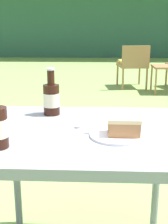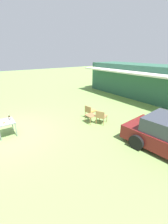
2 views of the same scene
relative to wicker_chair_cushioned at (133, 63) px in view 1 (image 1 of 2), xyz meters
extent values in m
cube|color=#2D5B47|center=(-0.86, 6.83, 0.92)|extent=(10.86, 3.20, 2.75)
cylinder|color=#9E7547|center=(0.17, 0.33, -0.27)|extent=(0.04, 0.04, 0.38)
cylinder|color=#9E7547|center=(-0.25, 0.27, -0.27)|extent=(0.04, 0.04, 0.38)
cylinder|color=#9E7547|center=(0.24, -0.16, -0.27)|extent=(0.04, 0.04, 0.38)
cylinder|color=#9E7547|center=(-0.19, -0.22, -0.27)|extent=(0.04, 0.04, 0.38)
cube|color=#9E7547|center=(-0.01, 0.05, -0.05)|extent=(0.55, 0.61, 0.06)
cube|color=#9E7547|center=(0.03, -0.19, 0.15)|extent=(0.49, 0.12, 0.33)
cube|color=gold|center=(-0.01, 0.05, 0.01)|extent=(0.50, 0.52, 0.05)
cylinder|color=#9E7547|center=(0.65, 0.19, -0.27)|extent=(0.04, 0.04, 0.38)
cylinder|color=#996B42|center=(0.32, -0.61, -0.24)|extent=(0.03, 0.03, 0.43)
cylinder|color=#996B42|center=(0.32, -0.18, -0.24)|extent=(0.03, 0.03, 0.43)
cube|color=gray|center=(-0.69, -4.44, 0.23)|extent=(0.86, 0.75, 0.04)
cylinder|color=gray|center=(-1.08, -4.11, -0.12)|extent=(0.04, 0.04, 0.66)
cylinder|color=gray|center=(-0.30, -4.11, -0.12)|extent=(0.04, 0.04, 0.66)
cylinder|color=white|center=(-0.55, -4.52, 0.25)|extent=(0.21, 0.21, 0.01)
cube|color=#9E6B42|center=(-0.52, -4.52, 0.28)|extent=(0.12, 0.09, 0.06)
cube|color=#DBBC89|center=(-0.52, -4.52, 0.32)|extent=(0.12, 0.10, 0.02)
cylinder|color=black|center=(-0.85, -4.22, 0.32)|extent=(0.08, 0.08, 0.15)
cylinder|color=black|center=(-0.85, -4.22, 0.43)|extent=(0.04, 0.04, 0.07)
cylinder|color=silver|center=(-0.85, -4.22, 0.47)|extent=(0.04, 0.04, 0.01)
cylinder|color=beige|center=(-0.85, -4.22, 0.32)|extent=(0.08, 0.08, 0.07)
cube|color=silver|center=(-0.60, -4.52, 0.25)|extent=(0.15, 0.07, 0.01)
cylinder|color=silver|center=(-0.71, -4.42, 0.25)|extent=(0.03, 0.03, 0.01)
camera|label=1|loc=(-0.63, -5.68, 0.67)|focal=50.00mm
camera|label=2|loc=(6.50, -5.16, 3.17)|focal=24.00mm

